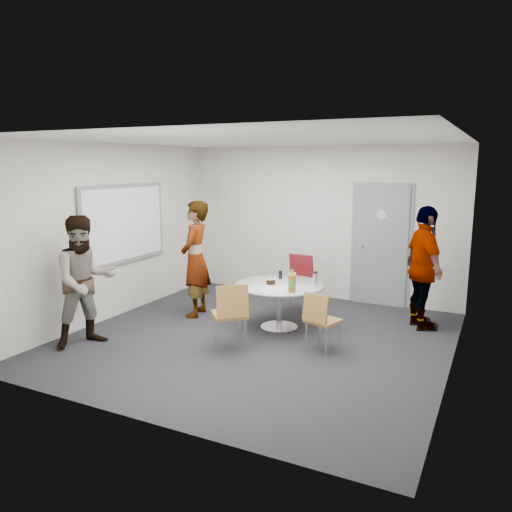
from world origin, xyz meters
The scene contains 15 objects.
floor centered at (0.00, 0.00, 0.00)m, with size 5.00×5.00×0.00m, color #242328.
ceiling centered at (0.00, 0.00, 2.70)m, with size 5.00×5.00×0.00m, color silver.
wall_back centered at (0.00, 2.50, 1.35)m, with size 5.00×5.00×0.00m, color beige.
wall_left centered at (-2.50, 0.00, 1.35)m, with size 5.00×5.00×0.00m, color beige.
wall_right centered at (2.50, 0.00, 1.35)m, with size 5.00×5.00×0.00m, color beige.
wall_front centered at (0.00, -2.50, 1.35)m, with size 5.00×5.00×0.00m, color beige.
door centered at (1.10, 2.48, 1.03)m, with size 1.02×0.17×2.12m.
whiteboard centered at (-2.46, 0.20, 1.45)m, with size 0.04×1.90×1.25m.
table centered at (0.10, 0.55, 0.58)m, with size 1.28×1.28×0.98m.
chair_near_left centered at (-0.12, -0.54, 0.55)m, with size 0.62×0.62×0.90m.
chair_near_right centered at (0.92, -0.09, 0.48)m, with size 0.46×0.49×0.79m.
chair_far centered at (-0.02, 1.53, 0.56)m, with size 0.48×0.51×0.92m.
person_main centered at (-1.37, 0.56, 0.92)m, with size 0.67×0.44×1.83m, color #A5C6EA.
person_left centered at (-1.95, -1.19, 0.87)m, with size 0.85×0.66×1.74m, color white.
person_right centered at (1.95, 1.49, 0.90)m, with size 1.06×0.44×1.81m, color black.
Camera 1 is at (2.91, -5.92, 2.40)m, focal length 35.00 mm.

